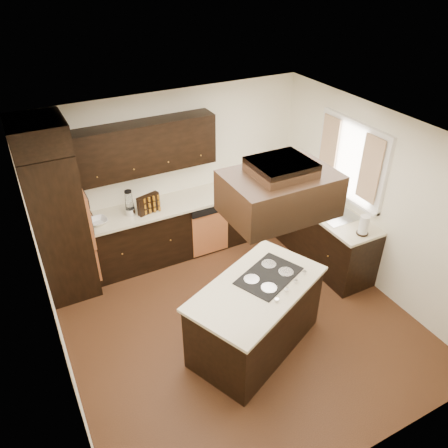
{
  "coord_description": "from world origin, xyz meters",
  "views": [
    {
      "loc": [
        -2.07,
        -3.58,
        4.19
      ],
      "look_at": [
        0.1,
        0.6,
        1.15
      ],
      "focal_mm": 35.0,
      "sensor_mm": 36.0,
      "label": 1
    }
  ],
  "objects_px": {
    "oven_column": "(59,225)",
    "island": "(255,318)",
    "range_hood": "(279,193)",
    "spice_rack": "(148,204)"
  },
  "relations": [
    {
      "from": "oven_column",
      "to": "island",
      "type": "height_order",
      "value": "oven_column"
    },
    {
      "from": "oven_column",
      "to": "island",
      "type": "bearing_deg",
      "value": -50.27
    },
    {
      "from": "range_hood",
      "to": "spice_rack",
      "type": "height_order",
      "value": "range_hood"
    },
    {
      "from": "island",
      "to": "spice_rack",
      "type": "bearing_deg",
      "value": 80.29
    },
    {
      "from": "island",
      "to": "oven_column",
      "type": "bearing_deg",
      "value": 105.71
    },
    {
      "from": "range_hood",
      "to": "island",
      "type": "bearing_deg",
      "value": 129.98
    },
    {
      "from": "island",
      "to": "spice_rack",
      "type": "height_order",
      "value": "spice_rack"
    },
    {
      "from": "oven_column",
      "to": "spice_rack",
      "type": "xyz_separation_m",
      "value": [
        1.23,
        -0.01,
        0.0
      ]
    },
    {
      "from": "spice_rack",
      "to": "oven_column",
      "type": "bearing_deg",
      "value": 163.11
    },
    {
      "from": "range_hood",
      "to": "spice_rack",
      "type": "bearing_deg",
      "value": 106.12
    }
  ]
}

